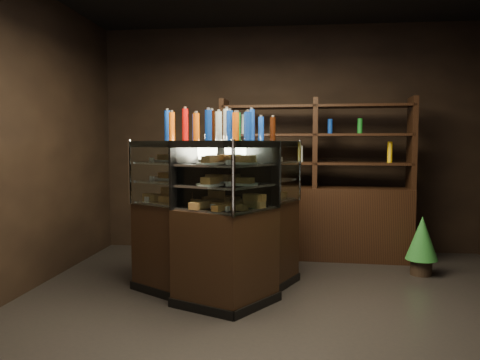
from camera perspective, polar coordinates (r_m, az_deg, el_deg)
name	(u,v)px	position (r m, az deg, el deg)	size (l,w,h in m)	color
ground	(284,316)	(4.10, 5.42, -16.17)	(5.00, 5.00, 0.00)	black
room_shell	(286,82)	(3.87, 5.64, 11.81)	(5.02, 5.02, 3.01)	black
display_case	(222,243)	(4.52, -2.27, -7.68)	(1.69, 1.52, 1.48)	black
food_display	(221,179)	(4.43, -2.28, 0.18)	(1.27, 1.21, 0.45)	gold
bottles_top	(221,126)	(4.42, -2.32, 6.63)	(1.10, 1.07, 0.30)	#B20C0A
potted_conifer	(422,237)	(5.53, 21.31, -6.50)	(0.34, 0.34, 0.74)	black
back_shelving	(314,210)	(5.96, 9.04, -3.67)	(2.38, 0.55, 2.00)	black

